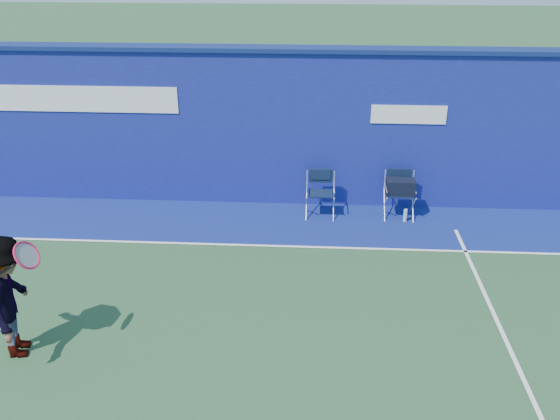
# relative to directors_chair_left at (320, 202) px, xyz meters

# --- Properties ---
(ground) EXTENTS (80.00, 80.00, 0.00)m
(ground) POSITION_rel_directors_chair_left_xyz_m (-1.99, -4.50, -0.29)
(ground) COLOR #294E2D
(ground) RESTS_ON ground
(stadium_wall) EXTENTS (24.00, 0.50, 3.08)m
(stadium_wall) POSITION_rel_directors_chair_left_xyz_m (-2.00, 0.70, 1.26)
(stadium_wall) COLOR navy
(stadium_wall) RESTS_ON ground
(out_of_bounds_strip) EXTENTS (24.00, 1.80, 0.01)m
(out_of_bounds_strip) POSITION_rel_directors_chair_left_xyz_m (-1.99, -0.40, -0.29)
(out_of_bounds_strip) COLOR navy
(out_of_bounds_strip) RESTS_ON ground
(court_lines) EXTENTS (24.00, 12.00, 0.01)m
(court_lines) POSITION_rel_directors_chair_left_xyz_m (-1.99, -3.90, -0.28)
(court_lines) COLOR white
(court_lines) RESTS_ON out_of_bounds_strip
(directors_chair_left) EXTENTS (0.52, 0.48, 0.88)m
(directors_chair_left) POSITION_rel_directors_chair_left_xyz_m (0.00, 0.00, 0.00)
(directors_chair_left) COLOR silver
(directors_chair_left) RESTS_ON ground
(directors_chair_right) EXTENTS (0.54, 0.48, 0.90)m
(directors_chair_right) POSITION_rel_directors_chair_left_xyz_m (1.51, 0.03, 0.08)
(directors_chair_right) COLOR silver
(directors_chair_right) RESTS_ON ground
(water_bottle) EXTENTS (0.07, 0.07, 0.25)m
(water_bottle) POSITION_rel_directors_chair_left_xyz_m (1.62, -0.17, -0.16)
(water_bottle) COLOR silver
(water_bottle) RESTS_ON ground
(tennis_player) EXTENTS (0.98, 1.20, 1.70)m
(tennis_player) POSITION_rel_directors_chair_left_xyz_m (-3.93, -4.33, 0.55)
(tennis_player) COLOR #EA4738
(tennis_player) RESTS_ON ground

